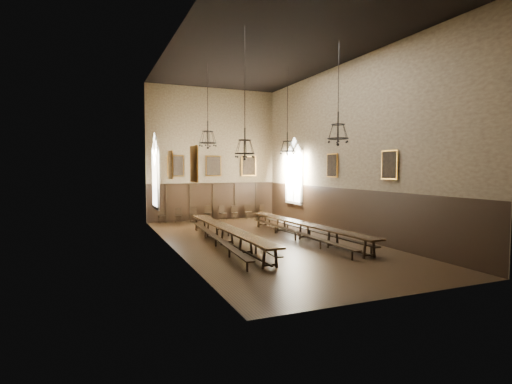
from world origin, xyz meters
TOP-DOWN VIEW (x-y plane):
  - floor at (0.00, 0.00)m, footprint 9.00×18.00m
  - ceiling at (0.00, 0.00)m, footprint 9.00×18.00m
  - wall_back at (0.00, 9.01)m, footprint 9.00×0.02m
  - wall_front at (0.00, -9.01)m, footprint 9.00×0.02m
  - wall_left at (-4.51, 0.00)m, footprint 0.02×18.00m
  - wall_right at (4.51, 0.00)m, footprint 0.02×18.00m
  - wainscot_panelling at (0.00, 0.00)m, footprint 9.00×18.00m
  - table_left at (-2.01, -0.04)m, footprint 0.79×10.56m
  - table_right at (2.04, -0.11)m, footprint 1.34×10.51m
  - bench_left_outer at (-2.61, -0.23)m, footprint 0.95×10.20m
  - bench_left_inner at (-1.37, -0.12)m, footprint 0.94×9.77m
  - bench_right_inner at (1.46, -0.26)m, footprint 0.31×10.01m
  - bench_right_outer at (2.45, 0.04)m, footprint 0.65×10.05m
  - chair_0 at (-3.58, 8.50)m, footprint 0.45×0.45m
  - chair_1 at (-2.53, 8.53)m, footprint 0.50×0.50m
  - chair_2 at (-1.53, 8.49)m, footprint 0.53×0.53m
  - chair_3 at (-0.51, 8.54)m, footprint 0.56×0.56m
  - chair_4 at (0.52, 8.47)m, footprint 0.51×0.51m
  - chair_5 at (1.44, 8.58)m, footprint 0.44×0.44m
  - chair_6 at (2.42, 8.48)m, footprint 0.48×0.48m
  - chair_7 at (3.53, 8.48)m, footprint 0.50×0.50m
  - chandelier_back_left at (-2.06, 2.89)m, footprint 0.93×0.93m
  - chandelier_back_right at (2.17, 2.05)m, footprint 0.83×0.83m
  - chandelier_front_left at (-2.21, -2.92)m, footprint 0.81×0.81m
  - chandelier_front_right at (2.15, -2.79)m, footprint 0.93×0.93m
  - portrait_back_0 at (-2.60, 8.88)m, footprint 1.10×0.12m
  - portrait_back_1 at (0.00, 8.88)m, footprint 1.10×0.12m
  - portrait_back_2 at (2.60, 8.88)m, footprint 1.10×0.12m
  - portrait_left_0 at (-4.38, 1.00)m, footprint 0.12×1.00m
  - portrait_left_1 at (-4.38, -3.50)m, footprint 0.12×1.00m
  - portrait_right_0 at (4.38, 1.00)m, footprint 0.12×1.00m
  - portrait_right_1 at (4.38, -3.50)m, footprint 0.12×1.00m
  - window_right at (4.43, 5.50)m, footprint 0.20×2.20m
  - window_left at (-4.43, 5.50)m, footprint 0.20×2.20m

SIDE VIEW (x-z plane):
  - floor at x=0.00m, z-range -0.02..0.00m
  - chair_1 at x=-2.53m, z-range -0.18..0.74m
  - bench_left_inner at x=-1.37m, z-range 0.06..0.50m
  - chair_2 at x=-1.53m, z-range -0.19..0.75m
  - chair_7 at x=3.53m, z-range -0.19..0.75m
  - chair_5 at x=1.44m, z-range -0.19..0.76m
  - bench_right_inner at x=1.46m, z-range 0.06..0.51m
  - bench_right_outer at x=2.45m, z-range 0.06..0.51m
  - chair_0 at x=-3.58m, z-range -0.19..0.77m
  - bench_left_outer at x=-2.61m, z-range 0.06..0.52m
  - chair_4 at x=0.52m, z-range -0.19..0.78m
  - chair_6 at x=2.42m, z-range -0.20..0.80m
  - chair_3 at x=-0.51m, z-range -0.20..0.81m
  - table_right at x=2.04m, z-range 0.00..0.82m
  - table_left at x=-2.01m, z-range 0.00..0.82m
  - wainscot_panelling at x=0.00m, z-range 0.00..2.50m
  - window_right at x=4.43m, z-range 1.10..5.70m
  - window_left at x=-4.43m, z-range 1.10..5.70m
  - portrait_back_0 at x=-2.60m, z-range 3.00..4.40m
  - portrait_back_1 at x=0.00m, z-range 3.00..4.40m
  - portrait_back_2 at x=2.60m, z-range 3.00..4.40m
  - portrait_left_0 at x=-4.38m, z-range 3.05..4.35m
  - portrait_left_1 at x=-4.38m, z-range 3.05..4.35m
  - portrait_right_0 at x=4.38m, z-range 3.05..4.35m
  - portrait_right_1 at x=4.38m, z-range 3.05..4.35m
  - chandelier_front_left at x=-2.21m, z-range 1.97..6.99m
  - wall_back at x=0.00m, z-range 0.00..9.00m
  - wall_front at x=0.00m, z-range 0.00..9.00m
  - wall_left at x=-4.51m, z-range 0.00..9.00m
  - wall_right at x=4.51m, z-range 0.00..9.00m
  - chandelier_back_right at x=2.17m, z-range 2.46..7.13m
  - chandelier_front_right at x=2.15m, z-range 2.94..7.27m
  - chandelier_back_left at x=-2.06m, z-range 3.00..7.29m
  - ceiling at x=0.00m, z-range 9.00..9.02m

